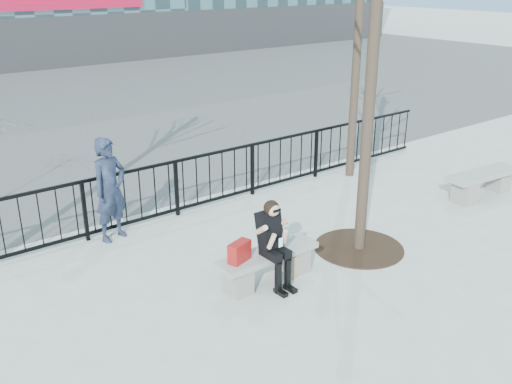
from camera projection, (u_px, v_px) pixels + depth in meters
ground at (267, 281)px, 8.61m from camera, size 120.00×120.00×0.00m
railing at (167, 190)px, 10.63m from camera, size 14.00×0.06×1.10m
tree_grate at (359, 248)px, 9.62m from camera, size 1.50×1.50×0.02m
bench_main at (267, 263)px, 8.51m from camera, size 1.65×0.46×0.49m
bench_second at (483, 181)px, 11.74m from camera, size 1.80×0.50×0.54m
seated_woman at (275, 245)px, 8.25m from camera, size 0.50×0.64×1.34m
handbag at (239, 252)px, 8.11m from camera, size 0.39×0.27×0.29m
shopping_bag at (297, 263)px, 8.75m from camera, size 0.42×0.25×0.37m
standing_man at (110, 189)px, 9.68m from camera, size 0.76×0.61×1.82m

